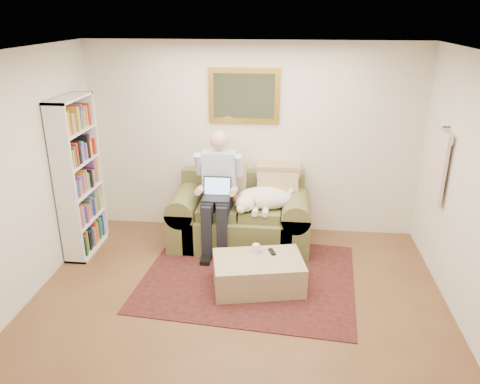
% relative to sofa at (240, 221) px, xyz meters
% --- Properties ---
extents(room_shell, '(4.51, 5.00, 2.61)m').
position_rel_sofa_xyz_m(room_shell, '(0.11, -1.65, 0.99)').
color(room_shell, brown).
rests_on(room_shell, ground).
extents(rug, '(2.59, 2.15, 0.01)m').
position_rel_sofa_xyz_m(rug, '(0.19, -0.89, -0.31)').
color(rug, black).
rests_on(rug, room_shell).
extents(sofa, '(1.82, 0.93, 1.09)m').
position_rel_sofa_xyz_m(sofa, '(0.00, 0.00, 0.00)').
color(sofa, brown).
rests_on(sofa, room_shell).
extents(seated_man, '(0.60, 0.86, 1.53)m').
position_rel_sofa_xyz_m(seated_man, '(-0.27, -0.17, 0.45)').
color(seated_man, '#8CA5D8').
rests_on(seated_man, sofa).
extents(laptop, '(0.35, 0.28, 0.26)m').
position_rel_sofa_xyz_m(laptop, '(-0.27, -0.24, 0.49)').
color(laptop, black).
rests_on(laptop, seated_man).
extents(sleeping_dog, '(0.75, 0.47, 0.28)m').
position_rel_sofa_xyz_m(sleeping_dog, '(0.33, -0.09, 0.38)').
color(sleeping_dog, white).
rests_on(sleeping_dog, sofa).
extents(ottoman, '(1.10, 0.82, 0.36)m').
position_rel_sofa_xyz_m(ottoman, '(0.32, -1.08, -0.13)').
color(ottoman, tan).
rests_on(ottoman, room_shell).
extents(coffee_mug, '(0.08, 0.08, 0.10)m').
position_rel_sofa_xyz_m(coffee_mug, '(0.28, -0.92, 0.09)').
color(coffee_mug, white).
rests_on(coffee_mug, ottoman).
extents(tv_remote, '(0.10, 0.16, 0.02)m').
position_rel_sofa_xyz_m(tv_remote, '(0.46, -0.91, 0.05)').
color(tv_remote, black).
rests_on(tv_remote, ottoman).
extents(bookshelf, '(0.28, 0.80, 2.00)m').
position_rel_sofa_xyz_m(bookshelf, '(-1.99, -0.41, 0.69)').
color(bookshelf, white).
rests_on(bookshelf, room_shell).
extents(wall_mirror, '(0.94, 0.04, 0.72)m').
position_rel_sofa_xyz_m(wall_mirror, '(0.00, 0.47, 1.59)').
color(wall_mirror, gold).
rests_on(wall_mirror, room_shell).
extents(hanging_shirt, '(0.06, 0.52, 0.90)m').
position_rel_sofa_xyz_m(hanging_shirt, '(2.30, -0.41, 1.04)').
color(hanging_shirt, beige).
rests_on(hanging_shirt, room_shell).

